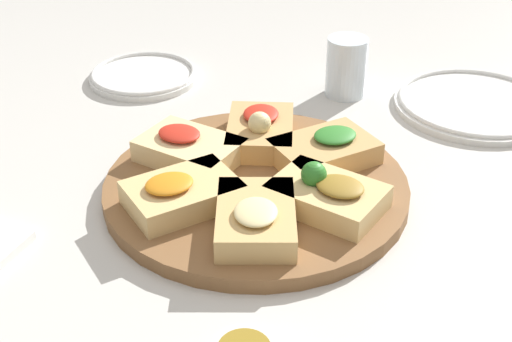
{
  "coord_description": "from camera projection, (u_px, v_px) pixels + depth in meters",
  "views": [
    {
      "loc": [
        0.51,
        -0.57,
        0.51
      ],
      "look_at": [
        0.0,
        0.0,
        0.03
      ],
      "focal_mm": 50.0,
      "sensor_mm": 36.0,
      "label": 1
    }
  ],
  "objects": [
    {
      "name": "focaccia_slice_3",
      "position": [
        325.0,
        150.0,
        0.94
      ],
      "size": [
        0.13,
        0.15,
        0.04
      ],
      "color": "tan",
      "rests_on": "serving_board"
    },
    {
      "name": "water_glass",
      "position": [
        346.0,
        67.0,
        1.14
      ],
      "size": [
        0.07,
        0.07,
        0.1
      ],
      "primitive_type": "cylinder",
      "color": "silver",
      "rests_on": "ground_plane"
    },
    {
      "name": "focaccia_slice_1",
      "position": [
        256.0,
        218.0,
        0.81
      ],
      "size": [
        0.15,
        0.16,
        0.04
      ],
      "color": "tan",
      "rests_on": "serving_board"
    },
    {
      "name": "plate_right",
      "position": [
        476.0,
        104.0,
        1.12
      ],
      "size": [
        0.25,
        0.25,
        0.02
      ],
      "color": "white",
      "rests_on": "ground_plane"
    },
    {
      "name": "ground_plane",
      "position": [
        256.0,
        194.0,
        0.92
      ],
      "size": [
        3.0,
        3.0,
        0.0
      ],
      "primitive_type": "plane",
      "color": "beige"
    },
    {
      "name": "focaccia_slice_4",
      "position": [
        260.0,
        130.0,
        0.98
      ],
      "size": [
        0.15,
        0.16,
        0.05
      ],
      "color": "tan",
      "rests_on": "serving_board"
    },
    {
      "name": "focaccia_slice_5",
      "position": [
        189.0,
        149.0,
        0.94
      ],
      "size": [
        0.14,
        0.11,
        0.04
      ],
      "color": "#E5C689",
      "rests_on": "serving_board"
    },
    {
      "name": "plate_left",
      "position": [
        144.0,
        75.0,
        1.21
      ],
      "size": [
        0.18,
        0.18,
        0.02
      ],
      "color": "white",
      "rests_on": "ground_plane"
    },
    {
      "name": "focaccia_slice_0",
      "position": [
        182.0,
        193.0,
        0.85
      ],
      "size": [
        0.12,
        0.15,
        0.04
      ],
      "color": "#DBB775",
      "rests_on": "serving_board"
    },
    {
      "name": "focaccia_slice_2",
      "position": [
        327.0,
        194.0,
        0.85
      ],
      "size": [
        0.14,
        0.11,
        0.05
      ],
      "color": "#DBB775",
      "rests_on": "serving_board"
    },
    {
      "name": "serving_board",
      "position": [
        256.0,
        187.0,
        0.91
      ],
      "size": [
        0.39,
        0.39,
        0.02
      ],
      "primitive_type": "cylinder",
      "color": "brown",
      "rests_on": "ground_plane"
    }
  ]
}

